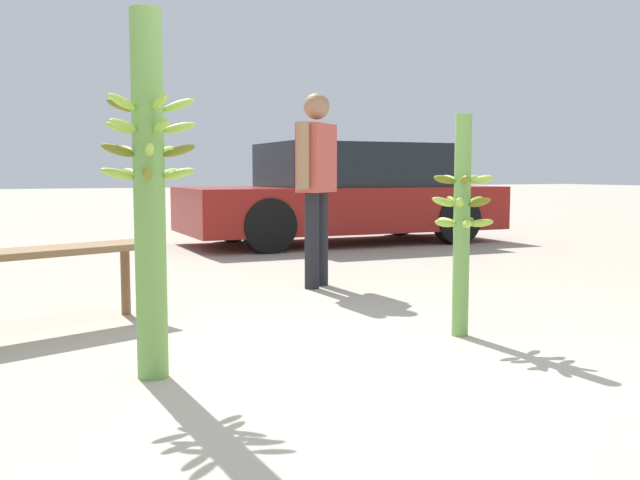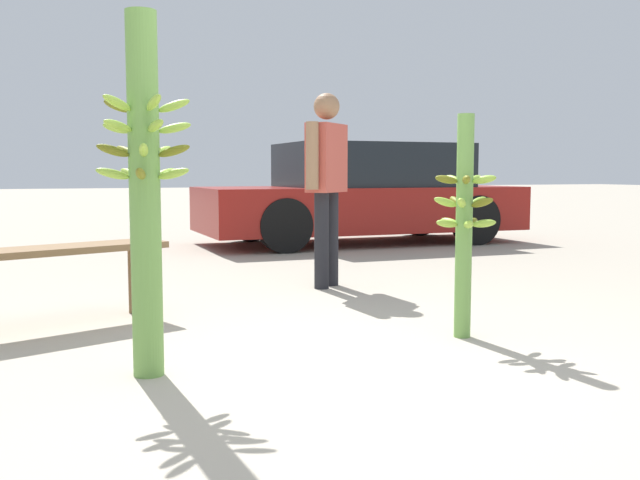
% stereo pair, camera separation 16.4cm
% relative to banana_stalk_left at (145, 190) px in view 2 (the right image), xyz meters
% --- Properties ---
extents(ground_plane, '(80.00, 80.00, 0.00)m').
position_rel_banana_stalk_left_xyz_m(ground_plane, '(0.83, -0.34, -0.85)').
color(ground_plane, '#A89E8C').
extents(banana_stalk_left, '(0.43, 0.42, 1.64)m').
position_rel_banana_stalk_left_xyz_m(banana_stalk_left, '(0.00, 0.00, 0.00)').
color(banana_stalk_left, '#6B9E47').
rests_on(banana_stalk_left, ground_plane).
extents(banana_stalk_center, '(0.35, 0.35, 1.25)m').
position_rel_banana_stalk_left_xyz_m(banana_stalk_center, '(1.77, 0.09, -0.19)').
color(banana_stalk_center, '#6B9E47').
rests_on(banana_stalk_center, ground_plane).
extents(vendor_person, '(0.53, 0.48, 1.56)m').
position_rel_banana_stalk_left_xyz_m(vendor_person, '(1.75, 2.02, 0.07)').
color(vendor_person, black).
rests_on(vendor_person, ground_plane).
extents(market_bench, '(1.30, 0.73, 0.49)m').
position_rel_banana_stalk_left_xyz_m(market_bench, '(-0.31, 1.24, -0.45)').
color(market_bench, brown).
rests_on(market_bench, ground_plane).
extents(parked_car, '(4.20, 1.77, 1.30)m').
position_rel_banana_stalk_left_xyz_m(parked_car, '(3.63, 5.17, -0.22)').
color(parked_car, maroon).
rests_on(parked_car, ground_plane).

